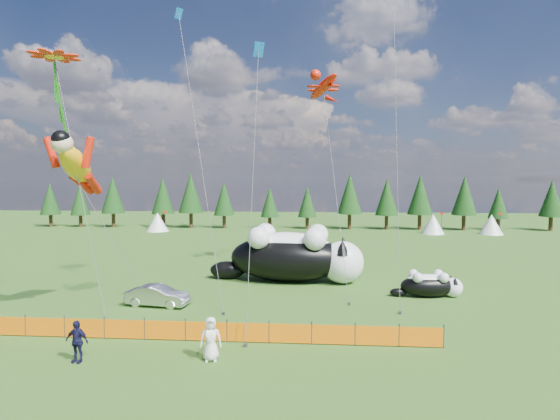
# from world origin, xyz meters

# --- Properties ---
(ground) EXTENTS (160.00, 160.00, 0.00)m
(ground) POSITION_xyz_m (0.00, 0.00, 0.00)
(ground) COLOR #0D3509
(ground) RESTS_ON ground
(safety_fence) EXTENTS (22.06, 0.06, 1.10)m
(safety_fence) POSITION_xyz_m (0.00, -3.00, 0.50)
(safety_fence) COLOR #262626
(safety_fence) RESTS_ON ground
(tree_line) EXTENTS (90.00, 4.00, 8.00)m
(tree_line) POSITION_xyz_m (0.00, 45.00, 4.00)
(tree_line) COLOR black
(tree_line) RESTS_ON ground
(festival_tents) EXTENTS (50.00, 3.20, 2.80)m
(festival_tents) POSITION_xyz_m (11.00, 40.00, 1.40)
(festival_tents) COLOR white
(festival_tents) RESTS_ON ground
(cat_large) EXTENTS (11.78, 4.85, 4.25)m
(cat_large) POSITION_xyz_m (3.64, 9.62, 2.02)
(cat_large) COLOR black
(cat_large) RESTS_ON ground
(cat_small) EXTENTS (4.75, 1.87, 1.71)m
(cat_small) POSITION_xyz_m (12.75, 5.95, 0.81)
(cat_small) COLOR black
(cat_small) RESTS_ON ground
(car) EXTENTS (3.96, 1.78, 1.26)m
(car) POSITION_xyz_m (-4.38, 2.57, 0.63)
(car) COLOR silver
(car) RESTS_ON ground
(spectator_c) EXTENTS (1.11, 0.67, 1.78)m
(spectator_c) POSITION_xyz_m (-4.87, -5.70, 0.89)
(spectator_c) COLOR black
(spectator_c) RESTS_ON ground
(spectator_e) EXTENTS (1.01, 0.76, 1.88)m
(spectator_e) POSITION_xyz_m (0.73, -5.12, 0.94)
(spectator_e) COLOR white
(spectator_e) RESTS_ON ground
(superhero_kite) EXTENTS (5.42, 5.07, 10.80)m
(superhero_kite) POSITION_xyz_m (-7.90, 0.08, 8.48)
(superhero_kite) COLOR #FFB00D
(superhero_kite) RESTS_ON ground
(gecko_kite) EXTENTS (5.20, 13.06, 18.10)m
(gecko_kite) POSITION_xyz_m (5.82, 13.48, 15.24)
(gecko_kite) COLOR red
(gecko_kite) RESTS_ON ground
(flower_kite) EXTENTS (6.53, 5.63, 15.76)m
(flower_kite) POSITION_xyz_m (-9.91, 1.75, 14.63)
(flower_kite) COLOR red
(flower_kite) RESTS_ON ground
(diamond_kite_a) EXTENTS (4.42, 5.91, 19.92)m
(diamond_kite_a) POSITION_xyz_m (-3.74, 6.13, 17.49)
(diamond_kite_a) COLOR blue
(diamond_kite_a) RESTS_ON ground
(diamond_kite_c) EXTENTS (0.98, 2.01, 14.53)m
(diamond_kite_c) POSITION_xyz_m (2.39, -1.99, 13.04)
(diamond_kite_c) COLOR blue
(diamond_kite_c) RESTS_ON ground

